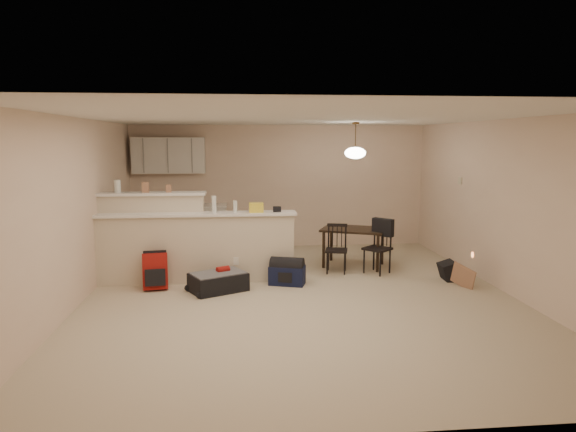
{
  "coord_description": "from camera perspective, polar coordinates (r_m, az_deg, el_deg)",
  "views": [
    {
      "loc": [
        -0.85,
        -7.0,
        2.2
      ],
      "look_at": [
        -0.1,
        0.7,
        1.05
      ],
      "focal_mm": 32.0,
      "sensor_mm": 36.0,
      "label": 1
    }
  ],
  "objects": [
    {
      "name": "black_daypack",
      "position": [
        8.55,
        17.42,
        -5.87
      ],
      "size": [
        0.25,
        0.34,
        0.29
      ],
      "primitive_type": "cube",
      "rotation": [
        0.0,
        0.0,
        1.52
      ],
      "color": "black",
      "rests_on": "ground"
    },
    {
      "name": "dining_table",
      "position": [
        9.03,
        7.31,
        -1.88
      ],
      "size": [
        1.27,
        1.09,
        0.67
      ],
      "rotation": [
        0.0,
        0.0,
        -0.41
      ],
      "color": "black",
      "rests_on": "ground"
    },
    {
      "name": "dining_chair_far",
      "position": [
        8.64,
        9.89,
        -3.42
      ],
      "size": [
        0.53,
        0.53,
        0.89
      ],
      "primitive_type": null,
      "rotation": [
        0.0,
        0.0,
        -0.83
      ],
      "color": "black",
      "rests_on": "ground"
    },
    {
      "name": "jar",
      "position": [
        8.36,
        -18.43,
        3.15
      ],
      "size": [
        0.1,
        0.1,
        0.2
      ],
      "primitive_type": "cylinder",
      "color": "silver",
      "rests_on": "breakfast_bar"
    },
    {
      "name": "red_backpack",
      "position": [
        7.91,
        -14.53,
        -5.96
      ],
      "size": [
        0.38,
        0.27,
        0.54
      ],
      "primitive_type": "cube",
      "rotation": [
        0.0,
        0.0,
        0.13
      ],
      "color": "maroon",
      "rests_on": "ground"
    },
    {
      "name": "small_box",
      "position": [
        8.23,
        -13.12,
        3.0
      ],
      "size": [
        0.08,
        0.06,
        0.12
      ],
      "primitive_type": "cube",
      "color": "#A47455",
      "rests_on": "breakfast_bar"
    },
    {
      "name": "suitcase",
      "position": [
        7.66,
        -7.76,
        -7.3
      ],
      "size": [
        0.92,
        0.8,
        0.26
      ],
      "primitive_type": "cube",
      "rotation": [
        0.0,
        0.0,
        0.47
      ],
      "color": "black",
      "rests_on": "ground"
    },
    {
      "name": "cereal_box",
      "position": [
        8.28,
        -15.56,
        3.09
      ],
      "size": [
        0.1,
        0.07,
        0.16
      ],
      "primitive_type": "cube",
      "color": "#A47455",
      "rests_on": "breakfast_bar"
    },
    {
      "name": "bottle_a",
      "position": [
        7.97,
        -8.22,
        1.3
      ],
      "size": [
        0.07,
        0.07,
        0.26
      ],
      "primitive_type": "cylinder",
      "color": "silver",
      "rests_on": "breakfast_bar"
    },
    {
      "name": "pouch",
      "position": [
        8.0,
        -1.23,
        0.76
      ],
      "size": [
        0.12,
        0.1,
        0.08
      ],
      "primitive_type": "cube",
      "color": "#A47455",
      "rests_on": "breakfast_bar"
    },
    {
      "name": "dining_chair_near",
      "position": [
        8.58,
        5.41,
        -3.66
      ],
      "size": [
        0.42,
        0.41,
        0.81
      ],
      "primitive_type": null,
      "rotation": [
        0.0,
        0.0,
        -0.24
      ],
      "color": "black",
      "rests_on": "ground"
    },
    {
      "name": "room",
      "position": [
        7.12,
        1.35,
        0.78
      ],
      "size": [
        7.0,
        7.02,
        2.5
      ],
      "color": "#C6B698",
      "rests_on": "ground"
    },
    {
      "name": "navy_duffel",
      "position": [
        7.92,
        -0.1,
        -6.59
      ],
      "size": [
        0.6,
        0.44,
        0.29
      ],
      "primitive_type": "cube",
      "rotation": [
        0.0,
        0.0,
        -0.31
      ],
      "color": "#101735",
      "rests_on": "ground"
    },
    {
      "name": "cardboard_sheet",
      "position": [
        8.22,
        18.88,
        -6.38
      ],
      "size": [
        0.19,
        0.39,
        0.32
      ],
      "primitive_type": "cube",
      "rotation": [
        0.0,
        0.0,
        1.99
      ],
      "color": "#A47455",
      "rests_on": "ground"
    },
    {
      "name": "kitchen_counter",
      "position": [
        10.41,
        -11.83,
        -1.41
      ],
      "size": [
        1.8,
        0.6,
        0.9
      ],
      "primitive_type": "cube",
      "color": "white",
      "rests_on": "ground"
    },
    {
      "name": "upper_cabinets",
      "position": [
        10.42,
        -13.09,
        6.58
      ],
      "size": [
        1.4,
        0.34,
        0.7
      ],
      "primitive_type": "cube",
      "color": "white",
      "rests_on": "room"
    },
    {
      "name": "bottle_b",
      "position": [
        7.97,
        -5.88,
        1.05
      ],
      "size": [
        0.06,
        0.06,
        0.18
      ],
      "primitive_type": "cylinder",
      "color": "silver",
      "rests_on": "breakfast_bar"
    },
    {
      "name": "bag_lump",
      "position": [
        7.98,
        -3.55,
        0.94
      ],
      "size": [
        0.22,
        0.18,
        0.14
      ],
      "primitive_type": "cube",
      "color": "#A47455",
      "rests_on": "breakfast_bar"
    },
    {
      "name": "pendant_lamp",
      "position": [
        8.89,
        7.48,
        7.02
      ],
      "size": [
        0.36,
        0.36,
        0.62
      ],
      "color": "brown",
      "rests_on": "room"
    },
    {
      "name": "breakfast_bar",
      "position": [
        8.19,
        -11.83,
        -2.93
      ],
      "size": [
        3.08,
        0.58,
        1.39
      ],
      "color": "beige",
      "rests_on": "ground"
    },
    {
      "name": "thermostat",
      "position": [
        9.4,
        18.58,
        3.74
      ],
      "size": [
        0.02,
        0.12,
        0.12
      ],
      "primitive_type": "cube",
      "color": "beige",
      "rests_on": "room"
    }
  ]
}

